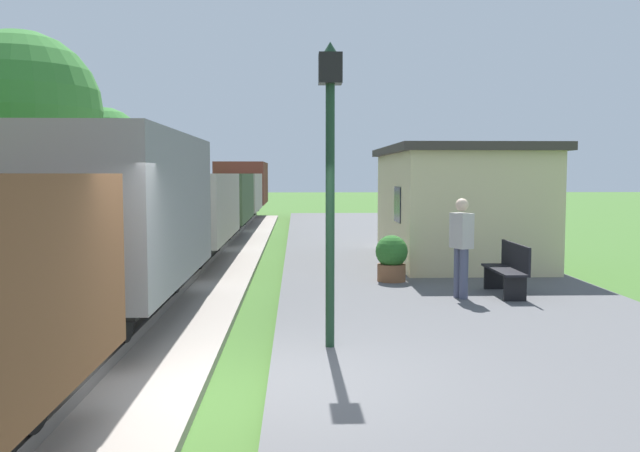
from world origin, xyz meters
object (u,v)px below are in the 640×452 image
Objects in this scene: station_hut at (457,203)px; bench_near_hut at (508,268)px; tree_field_left at (103,150)px; lamp_post_near at (330,138)px; person_waiting at (461,244)px; potted_planter at (392,257)px; tree_field_distant at (56,131)px; tree_trackside_far at (21,110)px; freight_train at (200,203)px.

station_hut is 4.82m from bench_near_hut.
station_hut is at bearing 87.80° from bench_near_hut.
tree_field_left reaches higher than station_hut.
person_waiting is at bearing 53.19° from lamp_post_near.
tree_field_left is (-10.70, 13.20, 2.49)m from bench_near_hut.
potted_planter is 5.69m from lamp_post_near.
tree_field_distant is (-13.54, 19.63, 3.09)m from person_waiting.
tree_trackside_far is 13.94m from tree_field_distant.
tree_trackside_far reaches higher than bench_near_hut.
bench_near_hut is at bearing -40.79° from potted_planter.
potted_planter is at bearing -56.33° from freight_train.
tree_trackside_far is 1.25× the size of tree_field_left.
tree_trackside_far is (-7.37, 9.42, 1.17)m from lamp_post_near.
freight_train is 6.56× the size of tree_trackside_far.
person_waiting is 0.29× the size of tree_trackside_far.
potted_planter is (-2.02, -3.13, -0.93)m from station_hut.
station_hut is 5.15m from person_waiting.
lamp_post_near is 12.01m from tree_trackside_far.
tree_trackside_far is 0.91× the size of tree_field_distant.
potted_planter reaches higher than bench_near_hut.
tree_field_distant reaches higher than lamp_post_near.
bench_near_hut is 5.24m from lamp_post_near.
station_hut is at bearing -30.70° from freight_train.
tree_trackside_far reaches higher than station_hut.
potted_planter is at bearing -52.65° from tree_field_left.
freight_train is at bearing 149.30° from station_hut.
tree_trackside_far is (-8.84, 4.33, 3.25)m from potted_planter.
freight_train is at bearing 123.67° from potted_planter.
lamp_post_near is (3.31, -12.26, 1.30)m from freight_train.
tree_trackside_far is at bearing 150.99° from bench_near_hut.
person_waiting is at bearing -57.77° from freight_train.
tree_field_left reaches higher than bench_near_hut.
tree_field_left is (-4.08, 4.43, 1.70)m from freight_train.
tree_field_left reaches higher than lamp_post_near.
lamp_post_near reaches higher than bench_near_hut.
freight_train is 26.13× the size of bench_near_hut.
station_hut is 6.33× the size of potted_planter.
station_hut is 11.17m from tree_trackside_far.
freight_train is at bearing -47.39° from tree_field_left.
person_waiting is 0.46× the size of lamp_post_near.
bench_near_hut is 0.41× the size of lamp_post_near.
lamp_post_near is at bearing -113.02° from station_hut.
tree_field_left is at bearing -76.67° from person_waiting.
station_hut is 1.57× the size of lamp_post_near.
tree_field_left is at bearing 129.03° from bench_near_hut.
potted_planter is at bearing 73.88° from lamp_post_near.
lamp_post_near is 0.56× the size of tree_field_distant.
tree_trackside_far is (-10.86, 1.20, 2.32)m from station_hut.
tree_trackside_far reaches higher than potted_planter.
potted_planter is 22.06m from tree_field_distant.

